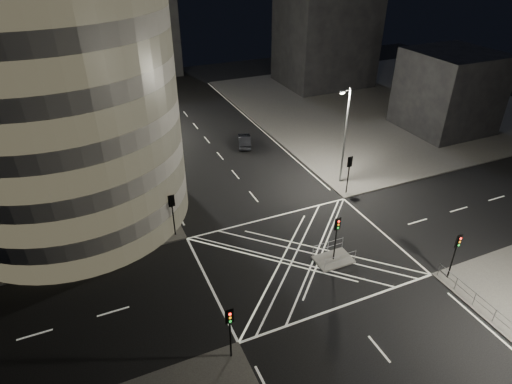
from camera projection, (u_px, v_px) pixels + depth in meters
name	position (u px, v px, depth m)	size (l,w,h in m)	color
ground	(302.00, 256.00, 34.89)	(120.00, 120.00, 0.00)	black
sidewalk_far_right	(382.00, 103.00, 65.97)	(42.00, 42.00, 0.15)	#474543
central_island	(333.00, 260.00, 34.36)	(3.00, 2.00, 0.15)	slate
building_right_far	(325.00, 38.00, 71.20)	(14.00, 12.00, 15.00)	black
building_right_near	(448.00, 91.00, 55.07)	(10.00, 10.00, 10.00)	black
building_far_end	(123.00, 24.00, 74.28)	(18.00, 8.00, 18.00)	black
tree_a	(144.00, 181.00, 35.89)	(4.77, 4.77, 7.30)	black
tree_b	(131.00, 150.00, 40.47)	(4.20, 4.20, 7.21)	black
tree_c	(122.00, 130.00, 45.29)	(3.63, 3.63, 6.65)	black
tree_d	(112.00, 105.00, 49.59)	(5.45, 5.45, 8.47)	black
tree_e	(108.00, 101.00, 55.05)	(3.42, 3.42, 5.84)	black
traffic_signal_fl	(172.00, 208.00, 35.68)	(0.55, 0.22, 4.00)	black
traffic_signal_nl	(230.00, 325.00, 25.03)	(0.55, 0.22, 4.00)	black
traffic_signal_fr	(349.00, 168.00, 41.73)	(0.55, 0.22, 4.00)	black
traffic_signal_nr	(456.00, 248.00, 31.08)	(0.55, 0.22, 4.00)	black
traffic_signal_island	(337.00, 231.00, 32.89)	(0.55, 0.22, 4.00)	black
street_lamp_left_near	(148.00, 156.00, 38.17)	(1.25, 0.25, 10.00)	slate
street_lamp_left_far	(118.00, 96.00, 52.27)	(1.25, 0.25, 10.00)	slate
street_lamp_right_far	(345.00, 134.00, 42.31)	(1.25, 0.25, 10.00)	slate
railing_near_right	(505.00, 324.00, 27.87)	(0.06, 11.70, 1.10)	slate
railing_island_south	(340.00, 260.00, 33.34)	(2.80, 0.06, 1.10)	slate
railing_island_north	(328.00, 247.00, 34.75)	(2.80, 0.06, 1.10)	slate
sedan	(244.00, 141.00, 52.61)	(1.46, 4.18, 1.38)	black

